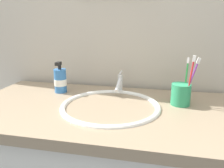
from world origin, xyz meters
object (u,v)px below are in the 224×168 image
toothbrush_green (186,77)px  soap_dispenser (60,81)px  toothbrush_cup (181,94)px  toothbrush_red (190,78)px  faucet (119,83)px  toothbrush_purple (192,78)px

toothbrush_green → soap_dispenser: 0.59m
toothbrush_cup → soap_dispenser: bearing=174.5°
toothbrush_red → soap_dispenser: toothbrush_red is taller
soap_dispenser → faucet: bearing=10.8°
faucet → toothbrush_green: (0.30, -0.08, 0.07)m
faucet → toothbrush_red: size_ratio=0.66×
faucet → toothbrush_cup: faucet is taller
toothbrush_purple → toothbrush_green: (-0.02, 0.03, -0.00)m
toothbrush_cup → toothbrush_purple: bearing=4.3°
toothbrush_red → toothbrush_purple: 0.02m
toothbrush_red → toothbrush_green: bearing=103.9°
toothbrush_green → toothbrush_purple: bearing=-54.7°
faucet → toothbrush_purple: bearing=-18.2°
toothbrush_red → toothbrush_green: size_ratio=1.09×
toothbrush_cup → toothbrush_green: size_ratio=0.47×
toothbrush_red → toothbrush_green: (-0.01, 0.05, -0.01)m
toothbrush_green → soap_dispenser: toothbrush_green is taller
toothbrush_red → soap_dispenser: (-0.60, 0.07, -0.06)m
toothbrush_red → toothbrush_cup: bearing=150.0°
soap_dispenser → toothbrush_cup: bearing=-5.5°
soap_dispenser → toothbrush_red: bearing=-6.9°
toothbrush_purple → faucet: bearing=161.8°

